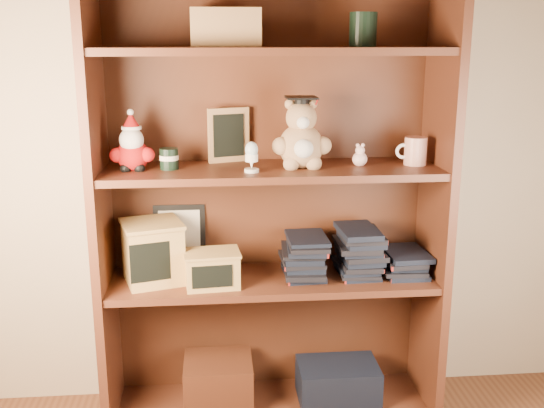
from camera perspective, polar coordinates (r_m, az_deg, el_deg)
The scene contains 17 objects.
room_envelope at distance 0.86m, azimuth 12.11°, elevation 16.70°, with size 3.04×3.04×2.51m.
bookcase at distance 2.26m, azimuth -0.18°, elevation -0.69°, with size 1.20×0.35×1.60m.
shelf_lower at distance 2.29m, azimuth 0.00°, elevation -6.85°, with size 1.14×0.33×0.02m.
shelf_upper at distance 2.18m, azimuth 0.00°, elevation 2.99°, with size 1.14×0.33×0.02m.
santa_plush at distance 2.17m, azimuth -12.42°, elevation 4.97°, with size 0.15×0.11×0.21m.
teachers_tin at distance 2.17m, azimuth -9.21°, elevation 4.05°, with size 0.06×0.06×0.07m.
chalkboard_plaque at distance 2.27m, azimuth -3.91°, elevation 6.11°, with size 0.15×0.10×0.19m.
egg_cup at distance 2.09m, azimuth -1.84°, elevation 4.34°, with size 0.05×0.05×0.10m.
grad_teddy_bear at distance 2.16m, azimuth 2.64°, elevation 5.75°, with size 0.20×0.17×0.25m.
pink_figurine at distance 2.22m, azimuth 7.88°, elevation 4.19°, with size 0.05×0.05×0.08m.
teacher_mug at distance 2.27m, azimuth 12.67°, elevation 4.66°, with size 0.11×0.08×0.10m.
certificate_frame at distance 2.38m, azimuth -8.27°, elevation -2.89°, with size 0.19×0.05×0.24m.
treats_box at distance 2.25m, azimuth -10.64°, elevation -4.21°, with size 0.24×0.24×0.21m.
pencils_box at distance 2.20m, azimuth -5.38°, elevation -5.79°, with size 0.20×0.15×0.12m.
book_stack_left at distance 2.28m, azimuth 2.93°, elevation -4.76°, with size 0.14×0.20×0.14m.
book_stack_mid at distance 2.31m, azimuth 7.74°, elevation -4.20°, with size 0.14×0.20×0.18m.
book_stack_right at distance 2.36m, azimuth 11.66°, elevation -5.14°, with size 0.14×0.20×0.08m.
Camera 1 is at (-0.25, -0.82, 1.38)m, focal length 42.00 mm.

